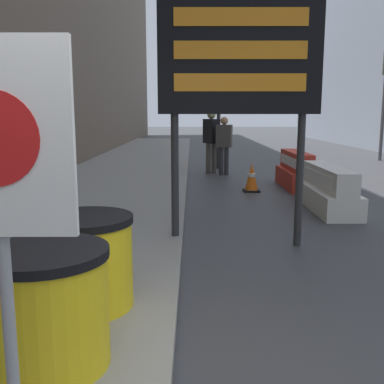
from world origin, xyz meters
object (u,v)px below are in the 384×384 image
message_board (240,51)px  traffic_light_near_curb (220,63)px  barrel_drum_middle (86,261)px  pedestrian_worker (212,137)px  barrel_drum_foreground (47,308)px  traffic_cone_near (252,178)px  jersey_barrier_white (328,191)px  jersey_barrier_red_striped (297,172)px  pedestrian_passerby (225,141)px

message_board → traffic_light_near_curb: traffic_light_near_curb is taller
barrel_drum_middle → message_board: message_board is taller
pedestrian_worker → barrel_drum_foreground: bearing=-39.3°
traffic_cone_near → barrel_drum_foreground: bearing=-107.1°
jersey_barrier_white → barrel_drum_foreground: bearing=-122.2°
jersey_barrier_white → traffic_light_near_curb: 7.06m
jersey_barrier_red_striped → barrel_drum_middle: bearing=-115.6°
barrel_drum_middle → traffic_cone_near: size_ratio=1.25×
traffic_light_near_curb → pedestrian_passerby: traffic_light_near_curb is taller
jersey_barrier_red_striped → traffic_cone_near: size_ratio=3.05×
jersey_barrier_white → message_board: bearing=-129.7°
traffic_cone_near → pedestrian_passerby: (-0.43, 2.80, 0.66)m
message_board → traffic_light_near_curb: size_ratio=0.74×
jersey_barrier_white → pedestrian_passerby: 5.04m
barrel_drum_foreground → traffic_cone_near: bearing=72.9°
pedestrian_passerby → jersey_barrier_red_striped: bearing=-39.3°
traffic_light_near_curb → jersey_barrier_red_striped: bearing=-66.2°
barrel_drum_foreground → jersey_barrier_white: 6.37m
jersey_barrier_white → pedestrian_worker: 5.53m
barrel_drum_middle → traffic_light_near_curb: 11.18m
jersey_barrier_red_striped → pedestrian_worker: bearing=126.1°
pedestrian_passerby → barrel_drum_foreground: bearing=-84.5°
jersey_barrier_white → pedestrian_passerby: pedestrian_passerby is taller
traffic_cone_near → traffic_light_near_curb: (-0.50, 4.26, 2.96)m
message_board → pedestrian_worker: message_board is taller
barrel_drum_foreground → traffic_cone_near: size_ratio=1.25×
jersey_barrier_red_striped → pedestrian_passerby: (-1.56, 2.23, 0.60)m
jersey_barrier_white → traffic_light_near_curb: bearing=104.7°
traffic_light_near_curb → pedestrian_passerby: bearing=-87.3°
message_board → traffic_light_near_curb: (0.25, 8.48, 0.78)m
barrel_drum_foreground → message_board: size_ratio=0.24×
barrel_drum_middle → message_board: 3.31m
barrel_drum_foreground → barrel_drum_middle: 0.91m
jersey_barrier_red_striped → traffic_cone_near: jersey_barrier_red_striped is taller
barrel_drum_middle → pedestrian_passerby: 9.41m
message_board → pedestrian_worker: size_ratio=1.84×
message_board → traffic_light_near_curb: 8.52m
traffic_light_near_curb → pedestrian_worker: 2.46m
barrel_drum_foreground → jersey_barrier_red_striped: bearing=66.8°
traffic_cone_near → pedestrian_passerby: size_ratio=0.39×
pedestrian_passerby → traffic_light_near_curb: bearing=108.5°
barrel_drum_foreground → jersey_barrier_red_striped: barrel_drum_foreground is taller
barrel_drum_foreground → traffic_cone_near: barrel_drum_foreground is taller
barrel_drum_foreground → pedestrian_worker: pedestrian_worker is taller
pedestrian_passerby → pedestrian_worker: bearing=147.6°
pedestrian_passerby → traffic_cone_near: bearing=-65.5°
barrel_drum_foreground → message_board: message_board is taller
barrel_drum_foreground → traffic_light_near_curb: traffic_light_near_curb is taller
message_board → traffic_cone_near: message_board is taller
jersey_barrier_red_striped → traffic_light_near_curb: (-1.63, 3.69, 2.90)m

